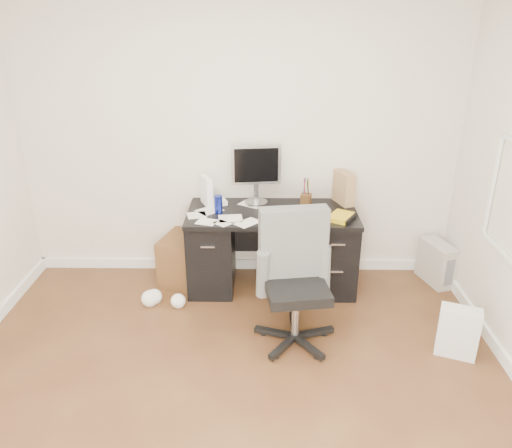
{
  "coord_description": "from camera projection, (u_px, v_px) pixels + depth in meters",
  "views": [
    {
      "loc": [
        0.21,
        -2.45,
        2.4
      ],
      "look_at": [
        0.16,
        1.2,
        0.82
      ],
      "focal_mm": 35.0,
      "sensor_mm": 36.0,
      "label": 1
    }
  ],
  "objects": [
    {
      "name": "white_binder",
      "position": [
        206.0,
        191.0,
        4.52
      ],
      "size": [
        0.19,
        0.25,
        0.27
      ],
      "primitive_type": "cube",
      "rotation": [
        0.0,
        0.0,
        0.4
      ],
      "color": "white",
      "rests_on": "desk"
    },
    {
      "name": "desk",
      "position": [
        272.0,
        247.0,
        4.56
      ],
      "size": [
        1.5,
        0.7,
        0.75
      ],
      "color": "black",
      "rests_on": "ground"
    },
    {
      "name": "room_shell",
      "position": [
        228.0,
        165.0,
        2.57
      ],
      "size": [
        4.02,
        4.02,
        2.71
      ],
      "color": "silver",
      "rests_on": "ground"
    },
    {
      "name": "office_chair",
      "position": [
        297.0,
        282.0,
        3.72
      ],
      "size": [
        0.67,
        0.67,
        1.05
      ],
      "primitive_type": null,
      "rotation": [
        0.0,
        0.0,
        0.14
      ],
      "color": "#4E504E",
      "rests_on": "ground"
    },
    {
      "name": "pc_tower",
      "position": [
        436.0,
        263.0,
        4.71
      ],
      "size": [
        0.29,
        0.43,
        0.4
      ],
      "primitive_type": "cube",
      "rotation": [
        0.0,
        0.0,
        0.3
      ],
      "color": "#AFAB9E",
      "rests_on": "ground"
    },
    {
      "name": "magazine_file",
      "position": [
        344.0,
        188.0,
        4.55
      ],
      "size": [
        0.21,
        0.28,
        0.3
      ],
      "primitive_type": "cube",
      "rotation": [
        0.0,
        0.0,
        0.37
      ],
      "color": "#A4834F",
      "rests_on": "desk"
    },
    {
      "name": "yellow_book",
      "position": [
        342.0,
        217.0,
        4.25
      ],
      "size": [
        0.28,
        0.29,
        0.04
      ],
      "primitive_type": "cube",
      "rotation": [
        0.0,
        0.0,
        -0.53
      ],
      "color": "gold",
      "rests_on": "desk"
    },
    {
      "name": "lcd_monitor",
      "position": [
        256.0,
        174.0,
        4.49
      ],
      "size": [
        0.47,
        0.31,
        0.56
      ],
      "primitive_type": null,
      "rotation": [
        0.0,
        0.0,
        0.12
      ],
      "color": "#ADACB1",
      "rests_on": "desk"
    },
    {
      "name": "shopping_bag",
      "position": [
        458.0,
        332.0,
        3.7
      ],
      "size": [
        0.34,
        0.3,
        0.39
      ],
      "primitive_type": "cube",
      "rotation": [
        0.0,
        0.0,
        -0.37
      ],
      "color": "silver",
      "rests_on": "ground"
    },
    {
      "name": "loose_papers",
      "position": [
        250.0,
        214.0,
        4.37
      ],
      "size": [
        1.1,
        0.6,
        0.0
      ],
      "primitive_type": null,
      "color": "white",
      "rests_on": "desk"
    },
    {
      "name": "keyboard",
      "position": [
        292.0,
        212.0,
        4.37
      ],
      "size": [
        0.46,
        0.21,
        0.03
      ],
      "primitive_type": "cube",
      "rotation": [
        0.0,
        0.0,
        -0.13
      ],
      "color": "black",
      "rests_on": "desk"
    },
    {
      "name": "travel_mug",
      "position": [
        218.0,
        204.0,
        4.35
      ],
      "size": [
        0.09,
        0.09,
        0.16
      ],
      "primitive_type": "cylinder",
      "rotation": [
        0.0,
        0.0,
        -0.25
      ],
      "color": "navy",
      "rests_on": "desk"
    },
    {
      "name": "paper_remote",
      "position": [
        292.0,
        224.0,
        4.13
      ],
      "size": [
        0.28,
        0.23,
        0.02
      ],
      "primitive_type": null,
      "rotation": [
        0.0,
        0.0,
        0.05
      ],
      "color": "white",
      "rests_on": "desk"
    },
    {
      "name": "pen_cup",
      "position": [
        306.0,
        192.0,
        4.51
      ],
      "size": [
        0.14,
        0.14,
        0.26
      ],
      "primitive_type": null,
      "rotation": [
        0.0,
        0.0,
        -0.31
      ],
      "color": "#503416",
      "rests_on": "desk"
    },
    {
      "name": "wicker_basket",
      "position": [
        189.0,
        260.0,
        4.7
      ],
      "size": [
        0.56,
        0.56,
        0.45
      ],
      "primitive_type": "cube",
      "rotation": [
        0.0,
        0.0,
        -0.29
      ],
      "color": "#452814",
      "rests_on": "ground"
    },
    {
      "name": "desk_printer",
      "position": [
        194.0,
        267.0,
        4.81
      ],
      "size": [
        0.39,
        0.32,
        0.22
      ],
      "primitive_type": "cube",
      "rotation": [
        0.0,
        0.0,
        0.03
      ],
      "color": "slate",
      "rests_on": "ground"
    },
    {
      "name": "computer_mouse",
      "position": [
        325.0,
        213.0,
        4.3
      ],
      "size": [
        0.07,
        0.07,
        0.06
      ],
      "primitive_type": "sphere",
      "rotation": [
        0.0,
        0.0,
        0.19
      ],
      "color": "#ADACB1",
      "rests_on": "desk"
    },
    {
      "name": "ground",
      "position": [
        228.0,
        415.0,
        3.2
      ],
      "size": [
        4.0,
        4.0,
        0.0
      ],
      "primitive_type": "plane",
      "color": "#492817",
      "rests_on": "ground"
    }
  ]
}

